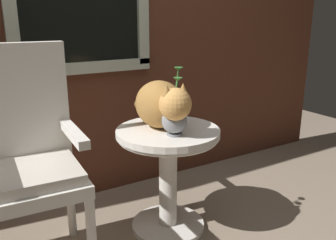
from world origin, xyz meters
TOP-DOWN VIEW (x-y plane):
  - wicker_side_table at (0.15, 0.13)m, footprint 0.55×0.55m
  - wicker_chair at (-0.55, 0.24)m, footprint 0.50×0.47m
  - cat at (0.13, 0.17)m, footprint 0.29×0.62m
  - pewter_vase_with_ivy at (0.13, 0.03)m, footprint 0.13×0.13m

SIDE VIEW (x-z plane):
  - wicker_side_table at x=0.15m, z-range 0.12..0.70m
  - wicker_chair at x=-0.55m, z-range 0.04..1.09m
  - pewter_vase_with_ivy at x=0.13m, z-range 0.52..0.85m
  - cat at x=0.13m, z-range 0.59..0.85m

